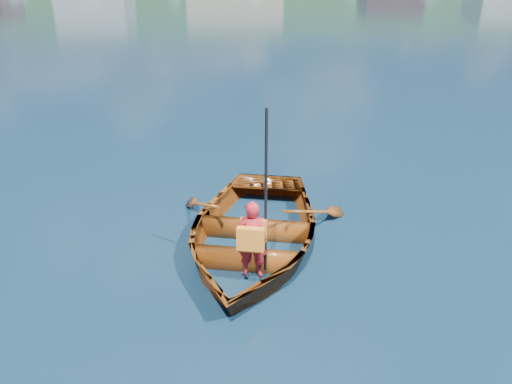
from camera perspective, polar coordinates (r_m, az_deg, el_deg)
name	(u,v)px	position (r m, az deg, el deg)	size (l,w,h in m)	color
ground	(334,234)	(7.79, 8.90, -4.77)	(600.00, 600.00, 0.00)	#0F2340
rowboat	(252,231)	(7.26, -0.51, -4.45)	(3.37, 4.28, 0.80)	#72340B
child_paddler	(252,238)	(6.27, -0.42, -5.27)	(0.42, 0.38, 2.18)	red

